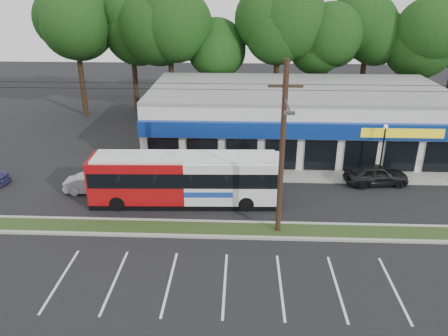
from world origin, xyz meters
name	(u,v)px	position (x,y,z in m)	size (l,w,h in m)	color
ground	(226,240)	(0.00, 0.00, 0.00)	(120.00, 120.00, 0.00)	black
grass_strip	(227,230)	(0.00, 1.00, 0.06)	(40.00, 1.60, 0.12)	#203616
curb_south	(226,237)	(0.00, 0.15, 0.07)	(40.00, 0.25, 0.14)	#9E9E93
curb_north	(227,222)	(0.00, 1.85, 0.07)	(40.00, 0.25, 0.14)	#9E9E93
sidewalk	(297,176)	(5.00, 9.00, 0.05)	(32.00, 2.20, 0.10)	#9E9E93
strip_mall	(296,117)	(5.50, 15.91, 2.65)	(25.00, 12.55, 5.30)	silver
utility_pole	(279,145)	(2.83, 0.93, 5.41)	(50.00, 2.77, 10.00)	black
lamp_post	(383,146)	(11.00, 8.80, 2.67)	(0.30, 0.30, 4.25)	black
tree_line	(274,36)	(4.00, 26.00, 8.42)	(46.76, 6.76, 11.83)	black
metrobus	(186,178)	(-2.81, 4.50, 1.76)	(12.42, 3.05, 3.32)	#A90D0F
car_dark	(376,175)	(10.53, 7.92, 0.76)	(1.80, 4.48, 1.53)	black
car_silver	(94,184)	(-9.38, 5.72, 0.65)	(1.38, 3.97, 1.31)	#95969B
pedestrian_a	(264,173)	(2.46, 7.32, 0.97)	(0.71, 0.47, 1.94)	silver
pedestrian_b	(257,168)	(2.00, 8.50, 0.86)	(0.83, 0.65, 1.71)	beige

